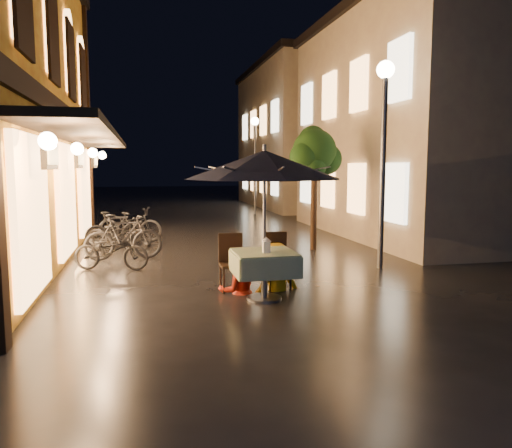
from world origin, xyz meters
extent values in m
plane|color=black|center=(0.00, 0.00, 0.00)|extent=(90.00, 90.00, 0.00)
cube|color=black|center=(-3.47, 4.00, 3.30)|extent=(0.12, 11.00, 0.35)
cube|color=black|center=(-2.90, 4.00, 2.75)|extent=(1.20, 10.50, 0.12)
cube|color=#FDAF62|center=(-3.44, 3.00, 4.60)|extent=(0.10, 0.90, 1.50)
cube|color=#FDAF62|center=(-3.44, 5.50, 4.60)|extent=(0.10, 0.90, 1.50)
cube|color=#FDAF62|center=(-3.44, 8.00, 4.60)|extent=(0.10, 0.90, 1.50)
cube|color=#FDAF62|center=(-3.44, 0.50, 1.40)|extent=(0.10, 2.20, 2.40)
cube|color=#FDAF62|center=(-3.44, 4.00, 1.40)|extent=(0.10, 2.20, 2.40)
cube|color=#FDAF62|center=(-3.44, 7.50, 1.40)|extent=(0.10, 2.20, 2.40)
cube|color=tan|center=(7.50, 6.50, 3.25)|extent=(7.00, 9.00, 6.50)
cube|color=black|center=(7.50, 6.50, 6.65)|extent=(7.30, 9.30, 0.30)
cube|color=#FDAF62|center=(3.95, 3.20, 1.50)|extent=(0.10, 1.00, 1.40)
cube|color=#FDAF62|center=(3.95, 3.20, 4.30)|extent=(0.10, 1.00, 1.40)
cube|color=#FDAF62|center=(3.95, 5.40, 1.50)|extent=(0.10, 1.00, 1.40)
cube|color=#FDAF62|center=(3.95, 5.40, 4.30)|extent=(0.10, 1.00, 1.40)
cube|color=#FDAF62|center=(3.95, 7.60, 1.50)|extent=(0.10, 1.00, 1.40)
cube|color=#FDAF62|center=(3.95, 7.60, 4.30)|extent=(0.10, 1.00, 1.40)
cube|color=#FDAF62|center=(3.95, 9.80, 1.50)|extent=(0.10, 1.00, 1.40)
cube|color=#FDAF62|center=(3.95, 9.80, 4.30)|extent=(0.10, 1.00, 1.40)
cube|color=tan|center=(7.50, 18.00, 3.50)|extent=(7.00, 10.00, 7.00)
cube|color=black|center=(7.50, 18.00, 7.15)|extent=(7.30, 10.30, 0.30)
cube|color=#FDAF62|center=(3.95, 14.20, 1.50)|extent=(0.10, 1.00, 1.40)
cube|color=#FDAF62|center=(3.95, 14.20, 4.30)|extent=(0.10, 1.00, 1.40)
cube|color=#FDAF62|center=(3.95, 16.40, 1.50)|extent=(0.10, 1.00, 1.40)
cube|color=#FDAF62|center=(3.95, 16.40, 4.30)|extent=(0.10, 1.00, 1.40)
cube|color=#FDAF62|center=(3.95, 18.60, 1.50)|extent=(0.10, 1.00, 1.40)
cube|color=#FDAF62|center=(3.95, 18.60, 4.30)|extent=(0.10, 1.00, 1.40)
cube|color=#FDAF62|center=(3.95, 20.80, 1.50)|extent=(0.10, 1.00, 1.40)
cube|color=#FDAF62|center=(3.95, 20.80, 4.30)|extent=(0.10, 1.00, 1.40)
cylinder|color=black|center=(2.40, 4.50, 1.10)|extent=(0.16, 0.16, 2.20)
sphere|color=black|center=(2.40, 4.50, 2.50)|extent=(1.10, 1.10, 1.10)
sphere|color=black|center=(2.75, 4.60, 2.30)|extent=(0.80, 0.80, 0.80)
sphere|color=black|center=(2.10, 4.35, 2.35)|extent=(0.76, 0.76, 0.76)
sphere|color=black|center=(2.45, 4.80, 2.80)|extent=(0.70, 0.70, 0.70)
sphere|color=black|center=(2.30, 4.25, 2.10)|extent=(0.60, 0.60, 0.60)
cylinder|color=#59595E|center=(3.00, 2.00, 2.00)|extent=(0.12, 0.12, 4.00)
sphere|color=#FFE4B9|center=(3.00, 2.00, 4.05)|extent=(0.36, 0.36, 0.36)
cylinder|color=#59595E|center=(3.00, 14.00, 2.00)|extent=(0.12, 0.12, 4.00)
sphere|color=#FFE4B9|center=(3.00, 14.00, 4.05)|extent=(0.36, 0.36, 0.36)
cylinder|color=#59595E|center=(0.04, 0.14, 0.36)|extent=(0.10, 0.10, 0.72)
cylinder|color=#59595E|center=(0.04, 0.14, 0.02)|extent=(0.56, 0.56, 0.04)
cube|color=#315F3A|center=(0.04, 0.14, 0.75)|extent=(0.95, 0.95, 0.06)
cube|color=#315F3A|center=(0.52, 0.14, 0.58)|extent=(0.04, 0.95, 0.33)
cube|color=#315F3A|center=(-0.43, 0.14, 0.58)|extent=(0.04, 0.95, 0.33)
cube|color=#315F3A|center=(0.04, 0.61, 0.58)|extent=(0.95, 0.04, 0.33)
cube|color=#315F3A|center=(0.04, -0.34, 0.58)|extent=(0.95, 0.04, 0.33)
cylinder|color=#59595E|center=(0.04, 0.14, 1.15)|extent=(0.05, 0.05, 2.30)
cone|color=black|center=(0.04, 0.14, 2.15)|extent=(2.49, 2.49, 0.45)
cylinder|color=#59595E|center=(0.04, 0.14, 2.40)|extent=(0.06, 0.06, 0.12)
cube|color=black|center=(-0.36, 0.79, 0.45)|extent=(0.42, 0.42, 0.05)
cube|color=black|center=(-0.36, 0.98, 0.70)|extent=(0.42, 0.04, 0.55)
cylinder|color=black|center=(-0.54, 0.61, 0.21)|extent=(0.04, 0.04, 0.43)
cylinder|color=black|center=(-0.18, 0.61, 0.21)|extent=(0.04, 0.04, 0.43)
cylinder|color=black|center=(-0.54, 0.97, 0.21)|extent=(0.04, 0.04, 0.43)
cylinder|color=black|center=(-0.18, 0.97, 0.21)|extent=(0.04, 0.04, 0.43)
cube|color=black|center=(0.44, 0.79, 0.45)|extent=(0.42, 0.42, 0.05)
cube|color=black|center=(0.44, 0.98, 0.70)|extent=(0.42, 0.04, 0.55)
cylinder|color=black|center=(0.26, 0.61, 0.21)|extent=(0.04, 0.04, 0.43)
cylinder|color=black|center=(0.62, 0.61, 0.21)|extent=(0.04, 0.04, 0.43)
cylinder|color=black|center=(0.26, 0.97, 0.21)|extent=(0.04, 0.04, 0.43)
cylinder|color=black|center=(0.62, 0.97, 0.21)|extent=(0.04, 0.04, 0.43)
cube|color=white|center=(0.04, 0.01, 0.87)|extent=(0.11, 0.11, 0.18)
cube|color=#FFD88C|center=(0.04, 0.01, 0.86)|extent=(0.07, 0.07, 0.12)
cone|color=white|center=(0.04, 0.01, 0.99)|extent=(0.16, 0.16, 0.07)
imported|color=red|center=(-0.28, 0.69, 0.70)|extent=(0.74, 0.61, 1.41)
imported|color=yellow|center=(0.39, 0.72, 0.79)|extent=(1.12, 0.78, 1.58)
imported|color=black|center=(-2.48, 3.02, 0.40)|extent=(1.63, 0.92, 0.81)
imported|color=black|center=(-2.27, 4.14, 0.52)|extent=(1.78, 0.66, 1.05)
imported|color=black|center=(-2.44, 5.42, 0.43)|extent=(1.73, 0.90, 0.87)
imported|color=black|center=(-2.58, 6.14, 0.47)|extent=(1.61, 0.98, 0.94)
imported|color=black|center=(-2.21, 7.02, 0.48)|extent=(1.93, 1.11, 0.96)
camera|label=1|loc=(-1.81, -7.45, 2.14)|focal=35.00mm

